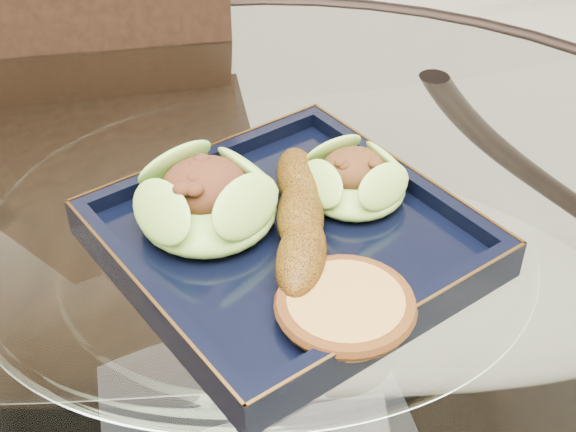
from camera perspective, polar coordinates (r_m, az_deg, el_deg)
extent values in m
cylinder|color=white|center=(0.66, -2.16, -4.71)|extent=(1.10, 1.10, 0.01)
torus|color=black|center=(0.66, -2.16, -4.71)|extent=(1.13, 1.13, 0.02)
cylinder|color=black|center=(1.18, 8.26, -6.79)|extent=(0.04, 0.04, 0.75)
cylinder|color=black|center=(1.13, -19.54, -11.93)|extent=(0.04, 0.04, 0.75)
cube|color=black|center=(1.03, -13.70, -7.32)|extent=(0.48, 0.48, 0.04)
cube|color=black|center=(1.03, -15.87, 11.70)|extent=(0.42, 0.07, 0.48)
cylinder|color=black|center=(1.34, -3.92, -8.48)|extent=(0.03, 0.03, 0.47)
cube|color=black|center=(0.67, 0.00, -2.02)|extent=(0.35, 0.35, 0.02)
ellipsoid|color=#5CA42F|center=(0.67, -5.77, 0.87)|extent=(0.12, 0.12, 0.04)
ellipsoid|color=#56912A|center=(0.70, 4.73, 2.41)|extent=(0.10, 0.10, 0.03)
ellipsoid|color=#643D0A|center=(0.65, 0.90, -0.03)|extent=(0.09, 0.19, 0.03)
cylinder|color=#A67237|center=(0.59, 4.10, -6.50)|extent=(0.11, 0.11, 0.02)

